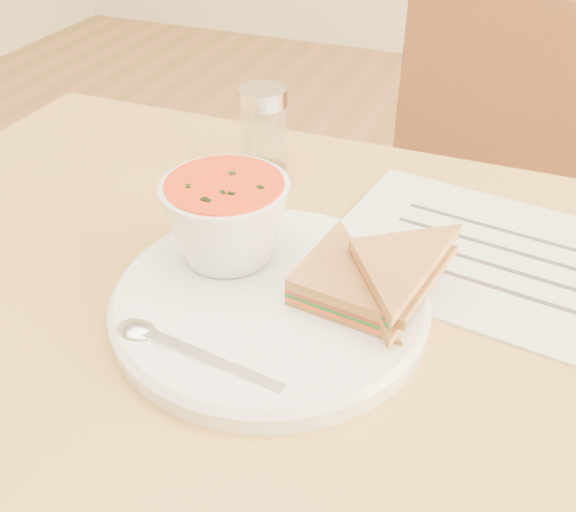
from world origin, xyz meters
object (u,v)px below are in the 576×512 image
at_px(chair_far, 429,248).
at_px(plate, 270,302).
at_px(condiment_shaker, 264,129).
at_px(soup_bowl, 227,223).
at_px(dining_table, 272,511).

xyz_separation_m(chair_far, plate, (-0.06, -0.61, 0.32)).
bearing_deg(plate, condiment_shaker, 114.57).
relative_size(chair_far, plate, 2.96).
height_order(chair_far, condiment_shaker, chair_far).
distance_m(plate, condiment_shaker, 0.28).
relative_size(chair_far, soup_bowl, 7.16).
bearing_deg(soup_bowl, plate, -32.05).
height_order(chair_far, plate, chair_far).
distance_m(soup_bowl, condiment_shaker, 0.22).
bearing_deg(soup_bowl, chair_far, 77.64).
height_order(dining_table, condiment_shaker, condiment_shaker).
bearing_deg(soup_bowl, dining_table, -16.57).
height_order(plate, soup_bowl, soup_bowl).
relative_size(chair_far, condiment_shaker, 8.22).
relative_size(soup_bowl, condiment_shaker, 1.15).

